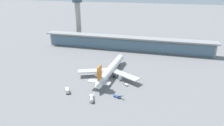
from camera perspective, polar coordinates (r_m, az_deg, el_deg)
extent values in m
plane|color=slate|center=(157.27, -1.39, -4.68)|extent=(1200.00, 1200.00, 0.00)
cylinder|color=white|center=(162.13, -0.27, -1.68)|extent=(9.24, 55.47, 5.82)
cone|color=white|center=(188.74, 2.62, 1.77)|extent=(6.02, 5.58, 5.71)
cone|color=white|center=(136.87, -4.24, -6.15)|extent=(5.63, 6.72, 5.24)
cube|color=black|center=(185.37, 2.34, 1.73)|extent=(4.51, 2.68, 0.70)
cube|color=#B7BABF|center=(162.36, -5.05, -2.12)|extent=(25.65, 15.52, 0.70)
cube|color=#B7BABF|center=(154.87, 3.55, -3.31)|extent=(25.00, 17.97, 0.70)
cylinder|color=silver|center=(161.61, -4.12, -2.99)|extent=(3.47, 4.41, 3.21)
cylinder|color=silver|center=(155.92, 2.40, -3.92)|extent=(3.47, 4.41, 3.21)
cube|color=orange|center=(138.03, -3.52, -2.71)|extent=(1.14, 7.06, 9.04)
cube|color=#B7BABF|center=(140.04, -3.61, -5.31)|extent=(16.31, 5.41, 0.50)
cylinder|color=black|center=(162.50, -1.68, -3.49)|extent=(1.29, 1.48, 1.41)
cylinder|color=black|center=(160.62, 0.48, -3.80)|extent=(1.29, 1.48, 1.41)
cylinder|color=black|center=(183.43, 1.92, -0.44)|extent=(1.29, 1.48, 1.41)
cube|color=silver|center=(134.80, -5.76, -9.07)|extent=(2.98, 2.76, 1.50)
cylinder|color=silver|center=(130.33, -5.70, -9.89)|extent=(4.05, 5.98, 2.10)
cylinder|color=black|center=(134.36, -6.21, -9.58)|extent=(0.60, 0.94, 0.90)
cylinder|color=black|center=(134.39, -5.26, -9.53)|extent=(0.60, 0.94, 0.90)
cylinder|color=black|center=(129.52, -6.14, -10.88)|extent=(0.60, 0.94, 0.90)
cylinder|color=black|center=(129.55, -5.14, -10.83)|extent=(0.60, 0.94, 0.90)
cube|color=#234C9E|center=(134.24, 1.45, -9.32)|extent=(5.13, 3.35, 0.60)
cube|color=black|center=(132.56, 2.34, -9.23)|extent=(4.02, 2.21, 1.72)
cylinder|color=black|center=(134.22, 2.25, -9.49)|extent=(0.94, 0.57, 0.90)
cylinder|color=black|center=(133.02, 1.86, -9.80)|extent=(0.94, 0.57, 0.90)
cylinder|color=black|center=(135.78, 1.04, -9.07)|extent=(0.94, 0.57, 0.90)
cylinder|color=black|center=(134.61, 0.64, -9.37)|extent=(0.94, 0.57, 0.90)
cube|color=gray|center=(145.96, -12.54, -6.95)|extent=(2.91, 2.76, 1.50)
cube|color=black|center=(146.52, -12.59, -6.70)|extent=(1.81, 1.22, 0.70)
cube|color=silver|center=(142.05, -12.38, -7.48)|extent=(4.42, 5.11, 2.50)
cylinder|color=black|center=(145.56, -12.90, -7.40)|extent=(0.72, 0.91, 0.90)
cylinder|color=black|center=(145.68, -12.07, -7.30)|extent=(0.72, 0.91, 0.90)
cylinder|color=black|center=(141.37, -12.70, -8.32)|extent=(0.72, 0.91, 0.90)
cylinder|color=black|center=(141.50, -11.84, -8.21)|extent=(0.72, 0.91, 0.90)
cube|color=silver|center=(149.69, 3.80, -5.86)|extent=(4.59, 4.74, 0.60)
cube|color=black|center=(151.01, 3.32, -5.12)|extent=(3.36, 3.50, 1.72)
cylinder|color=black|center=(150.69, 3.19, -5.77)|extent=(0.82, 0.85, 0.90)
cylinder|color=black|center=(151.48, 3.73, -5.63)|extent=(0.82, 0.85, 0.90)
cylinder|color=black|center=(148.18, 3.87, -6.30)|extent=(0.82, 0.85, 0.90)
cylinder|color=black|center=(148.98, 4.41, -6.15)|extent=(0.82, 0.85, 0.90)
cube|color=#9E998E|center=(224.33, 4.01, 5.42)|extent=(180.00, 8.00, 14.00)
cube|color=slate|center=(220.48, 3.79, 4.94)|extent=(176.40, 0.50, 11.20)
cube|color=gray|center=(220.41, 3.96, 7.17)|extent=(183.60, 12.80, 1.20)
cylinder|color=#9E998E|center=(258.19, -9.37, 11.14)|extent=(6.40, 6.40, 47.13)
cylinder|color=#384C5B|center=(254.78, -9.74, 16.91)|extent=(12.00, 12.00, 5.00)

